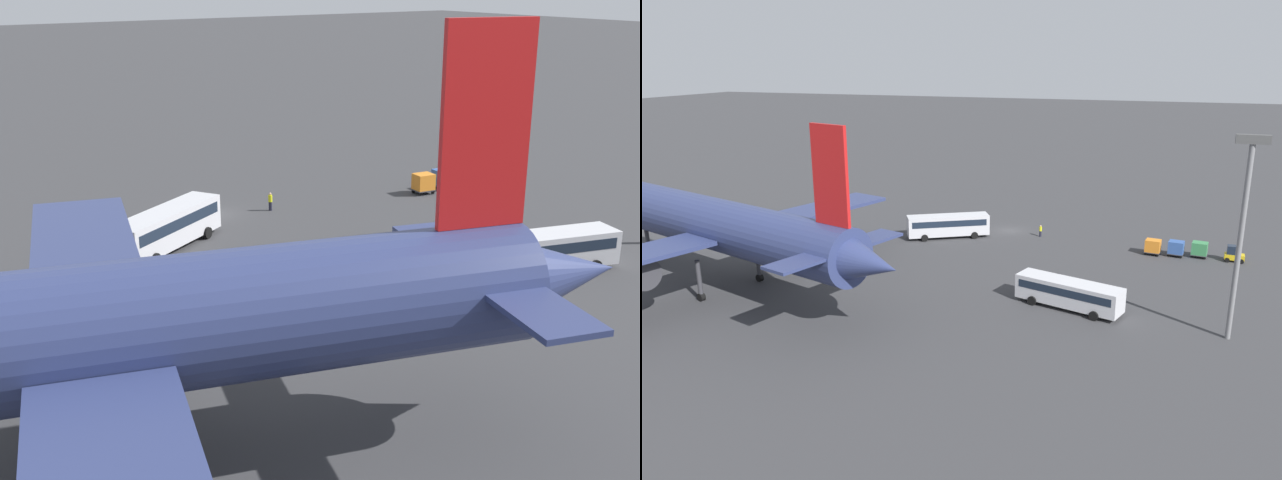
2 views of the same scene
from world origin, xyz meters
TOP-DOWN VIEW (x-y plane):
  - ground_plane at (0.00, 0.00)m, footprint 600.00×600.00m
  - airplane at (24.18, 34.65)m, footprint 52.73×45.31m
  - shuttle_bus_near at (7.42, 6.68)m, footprint 11.53×8.43m
  - shuttle_bus_far at (-13.97, 27.32)m, footprint 11.67×5.74m
  - baggage_tug at (-31.10, 4.67)m, footprint 2.43×1.67m
  - worker_person at (-5.17, 1.75)m, footprint 0.38×0.38m
  - cargo_cart_green at (-26.99, 4.40)m, footprint 2.18×1.91m
  - cargo_cart_blue at (-24.08, 4.91)m, footprint 2.18×1.91m
  - cargo_cart_orange at (-21.16, 5.23)m, footprint 2.18×1.91m

SIDE VIEW (x-z plane):
  - ground_plane at x=0.00m, z-range 0.00..0.00m
  - worker_person at x=-5.17m, z-range 0.00..1.74m
  - baggage_tug at x=-31.10m, z-range -0.11..1.99m
  - cargo_cart_green at x=-26.99m, z-range 0.16..2.22m
  - cargo_cart_blue at x=-24.08m, z-range 0.16..2.22m
  - cargo_cart_orange at x=-21.16m, z-range 0.16..2.22m
  - shuttle_bus_far at x=-13.97m, z-range 0.31..3.32m
  - shuttle_bus_near at x=7.42m, z-range 0.33..3.62m
  - airplane at x=24.18m, z-range -2.43..17.22m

